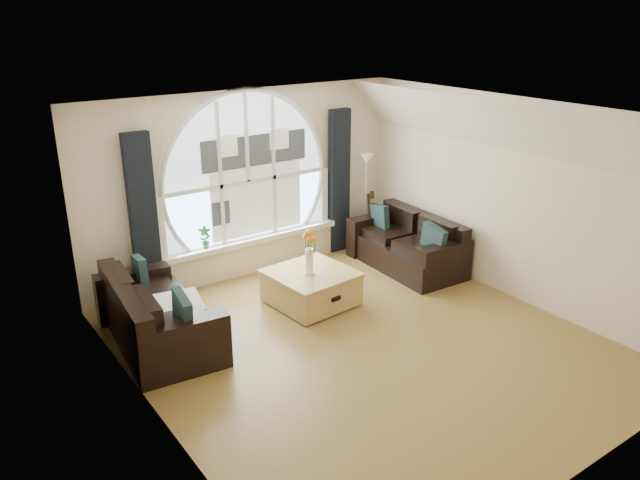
{
  "coord_description": "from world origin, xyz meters",
  "views": [
    {
      "loc": [
        -4.15,
        -4.94,
        3.76
      ],
      "look_at": [
        0.0,
        0.9,
        1.05
      ],
      "focal_mm": 34.75,
      "sensor_mm": 36.0,
      "label": 1
    }
  ],
  "objects_px": {
    "floor_lamp": "(366,203)",
    "guitar": "(367,221)",
    "sofa_right": "(406,243)",
    "coffee_chest": "(311,286)",
    "sofa_left": "(158,312)",
    "vase_flowers": "(309,246)",
    "potted_plant": "(205,237)"
  },
  "relations": [
    {
      "from": "vase_flowers",
      "to": "coffee_chest",
      "type": "bearing_deg",
      "value": 35.54
    },
    {
      "from": "vase_flowers",
      "to": "guitar",
      "type": "bearing_deg",
      "value": 29.64
    },
    {
      "from": "potted_plant",
      "to": "guitar",
      "type": "bearing_deg",
      "value": -8.15
    },
    {
      "from": "sofa_right",
      "to": "coffee_chest",
      "type": "distance_m",
      "value": 1.9
    },
    {
      "from": "floor_lamp",
      "to": "guitar",
      "type": "distance_m",
      "value": 0.3
    },
    {
      "from": "potted_plant",
      "to": "sofa_right",
      "type": "bearing_deg",
      "value": -23.68
    },
    {
      "from": "vase_flowers",
      "to": "floor_lamp",
      "type": "distance_m",
      "value": 2.23
    },
    {
      "from": "vase_flowers",
      "to": "potted_plant",
      "type": "xyz_separation_m",
      "value": [
        -0.8,
        1.43,
        -0.14
      ]
    },
    {
      "from": "guitar",
      "to": "sofa_left",
      "type": "bearing_deg",
      "value": -148.15
    },
    {
      "from": "sofa_right",
      "to": "potted_plant",
      "type": "bearing_deg",
      "value": 159.54
    },
    {
      "from": "coffee_chest",
      "to": "potted_plant",
      "type": "height_order",
      "value": "potted_plant"
    },
    {
      "from": "floor_lamp",
      "to": "potted_plant",
      "type": "relative_size",
      "value": 4.92
    },
    {
      "from": "floor_lamp",
      "to": "sofa_left",
      "type": "bearing_deg",
      "value": -166.42
    },
    {
      "from": "guitar",
      "to": "potted_plant",
      "type": "relative_size",
      "value": 3.26
    },
    {
      "from": "coffee_chest",
      "to": "guitar",
      "type": "xyz_separation_m",
      "value": [
        1.78,
        1.01,
        0.28
      ]
    },
    {
      "from": "coffee_chest",
      "to": "vase_flowers",
      "type": "height_order",
      "value": "vase_flowers"
    },
    {
      "from": "sofa_right",
      "to": "vase_flowers",
      "type": "xyz_separation_m",
      "value": [
        -1.94,
        -0.22,
        0.45
      ]
    },
    {
      "from": "coffee_chest",
      "to": "guitar",
      "type": "relative_size",
      "value": 0.97
    },
    {
      "from": "floor_lamp",
      "to": "potted_plant",
      "type": "bearing_deg",
      "value": 174.51
    },
    {
      "from": "sofa_left",
      "to": "guitar",
      "type": "xyz_separation_m",
      "value": [
        3.84,
        0.82,
        0.13
      ]
    },
    {
      "from": "sofa_left",
      "to": "coffee_chest",
      "type": "bearing_deg",
      "value": 0.63
    },
    {
      "from": "sofa_left",
      "to": "vase_flowers",
      "type": "bearing_deg",
      "value": -0.65
    },
    {
      "from": "sofa_right",
      "to": "potted_plant",
      "type": "xyz_separation_m",
      "value": [
        -2.74,
        1.2,
        0.31
      ]
    },
    {
      "from": "sofa_left",
      "to": "potted_plant",
      "type": "height_order",
      "value": "potted_plant"
    },
    {
      "from": "vase_flowers",
      "to": "potted_plant",
      "type": "relative_size",
      "value": 2.15
    },
    {
      "from": "coffee_chest",
      "to": "floor_lamp",
      "type": "xyz_separation_m",
      "value": [
        1.85,
        1.13,
        0.55
      ]
    },
    {
      "from": "guitar",
      "to": "potted_plant",
      "type": "height_order",
      "value": "guitar"
    },
    {
      "from": "sofa_left",
      "to": "potted_plant",
      "type": "xyz_separation_m",
      "value": [
        1.2,
        1.2,
        0.31
      ]
    },
    {
      "from": "sofa_left",
      "to": "guitar",
      "type": "height_order",
      "value": "guitar"
    },
    {
      "from": "vase_flowers",
      "to": "floor_lamp",
      "type": "height_order",
      "value": "floor_lamp"
    },
    {
      "from": "coffee_chest",
      "to": "floor_lamp",
      "type": "height_order",
      "value": "floor_lamp"
    },
    {
      "from": "sofa_left",
      "to": "vase_flowers",
      "type": "height_order",
      "value": "vase_flowers"
    }
  ]
}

